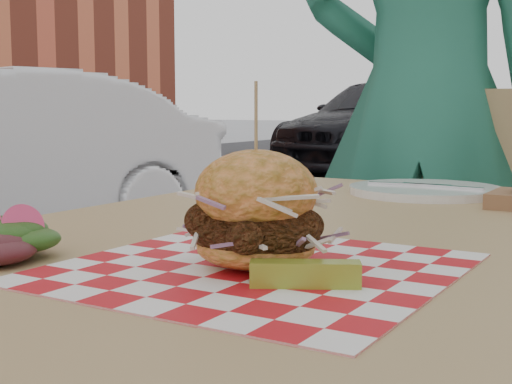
% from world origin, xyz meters
% --- Properties ---
extents(diner, '(0.74, 0.57, 1.82)m').
position_xyz_m(diner, '(-0.38, 0.78, 0.91)').
color(diner, '#29785F').
rests_on(diner, ground).
extents(car_dark, '(2.12, 4.55, 1.29)m').
position_xyz_m(car_dark, '(-3.60, 9.00, 0.64)').
color(car_dark, black).
rests_on(car_dark, ground).
extents(patio_table, '(0.80, 1.20, 0.75)m').
position_xyz_m(patio_table, '(-0.18, -0.24, 0.67)').
color(patio_table, tan).
rests_on(patio_table, ground).
extents(patio_chair, '(0.50, 0.51, 0.95)m').
position_xyz_m(patio_chair, '(-0.20, 0.70, 0.55)').
color(patio_chair, tan).
rests_on(patio_chair, ground).
extents(paper_liner, '(0.36, 0.36, 0.00)m').
position_xyz_m(paper_liner, '(-0.14, -0.48, 0.75)').
color(paper_liner, red).
rests_on(paper_liner, patio_table).
extents(sandwich, '(0.16, 0.16, 0.18)m').
position_xyz_m(sandwich, '(-0.14, -0.48, 0.80)').
color(sandwich, '#F09043').
rests_on(sandwich, paper_liner).
extents(pickle_spear, '(0.09, 0.06, 0.02)m').
position_xyz_m(pickle_spear, '(-0.06, -0.52, 0.76)').
color(pickle_spear, '#979D2D').
rests_on(pickle_spear, paper_liner).
extents(place_setting, '(0.27, 0.27, 0.02)m').
position_xyz_m(place_setting, '(-0.18, 0.19, 0.76)').
color(place_setting, white).
rests_on(place_setting, patio_table).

